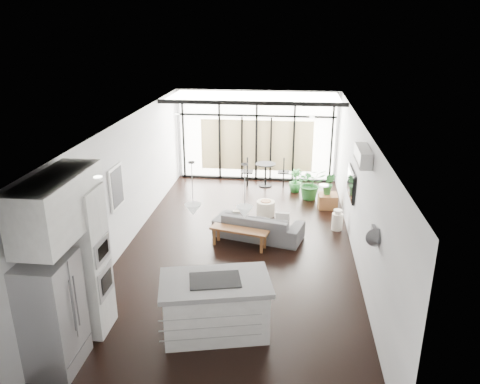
% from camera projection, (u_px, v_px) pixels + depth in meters
% --- Properties ---
extents(floor, '(5.00, 10.00, 0.00)m').
position_uv_depth(floor, '(239.00, 250.00, 10.34)').
color(floor, black).
rests_on(floor, ground).
extents(ceiling, '(5.00, 10.00, 0.00)m').
position_uv_depth(ceiling, '(238.00, 125.00, 9.38)').
color(ceiling, white).
rests_on(ceiling, ground).
extents(wall_left, '(0.02, 10.00, 2.80)m').
position_uv_depth(wall_left, '(124.00, 186.00, 10.12)').
color(wall_left, silver).
rests_on(wall_left, ground).
extents(wall_right, '(0.02, 10.00, 2.80)m').
position_uv_depth(wall_right, '(359.00, 195.00, 9.60)').
color(wall_right, silver).
rests_on(wall_right, ground).
extents(wall_back, '(5.00, 0.02, 2.80)m').
position_uv_depth(wall_back, '(257.00, 136.00, 14.52)').
color(wall_back, silver).
rests_on(wall_back, ground).
extents(wall_front, '(5.00, 0.02, 2.80)m').
position_uv_depth(wall_front, '(187.00, 343.00, 5.20)').
color(wall_front, silver).
rests_on(wall_front, ground).
extents(glazing, '(5.00, 0.20, 2.80)m').
position_uv_depth(glazing, '(256.00, 137.00, 14.41)').
color(glazing, black).
rests_on(glazing, ground).
extents(skylight, '(4.70, 1.90, 0.06)m').
position_uv_depth(skylight, '(255.00, 96.00, 13.12)').
color(skylight, white).
rests_on(skylight, ceiling).
extents(neighbour_building, '(3.50, 0.02, 1.60)m').
position_uv_depth(neighbour_building, '(256.00, 146.00, 14.58)').
color(neighbour_building, beige).
rests_on(neighbour_building, ground).
extents(island, '(1.92, 1.39, 0.95)m').
position_uv_depth(island, '(216.00, 306.00, 7.47)').
color(island, white).
rests_on(island, floor).
extents(cooktop, '(0.89, 0.70, 0.01)m').
position_uv_depth(cooktop, '(215.00, 280.00, 7.30)').
color(cooktop, black).
rests_on(cooktop, island).
extents(fridge, '(0.67, 0.84, 1.74)m').
position_uv_depth(fridge, '(52.00, 315.00, 6.59)').
color(fridge, '#A7A7AC').
rests_on(fridge, floor).
extents(appliance_column, '(0.63, 0.66, 2.45)m').
position_uv_depth(appliance_column, '(84.00, 262.00, 7.29)').
color(appliance_column, white).
rests_on(appliance_column, floor).
extents(upper_cabinets, '(0.62, 1.75, 0.86)m').
position_uv_depth(upper_cabinets, '(58.00, 206.00, 6.49)').
color(upper_cabinets, white).
rests_on(upper_cabinets, wall_left).
extents(pendant_left, '(0.26, 0.26, 0.18)m').
position_uv_depth(pendant_left, '(193.00, 210.00, 7.22)').
color(pendant_left, white).
rests_on(pendant_left, ceiling).
extents(pendant_right, '(0.26, 0.26, 0.18)m').
position_uv_depth(pendant_right, '(245.00, 212.00, 7.13)').
color(pendant_right, white).
rests_on(pendant_right, ceiling).
extents(sofa, '(2.12, 1.10, 0.80)m').
position_uv_depth(sofa, '(259.00, 221.00, 10.82)').
color(sofa, '#47474A').
rests_on(sofa, floor).
extents(console_bench, '(1.35, 0.64, 0.42)m').
position_uv_depth(console_bench, '(239.00, 238.00, 10.42)').
color(console_bench, brown).
rests_on(console_bench, floor).
extents(pouf, '(0.58, 0.58, 0.38)m').
position_uv_depth(pouf, '(266.00, 208.00, 12.12)').
color(pouf, beige).
rests_on(pouf, floor).
extents(crate, '(0.52, 0.52, 0.38)m').
position_uv_depth(crate, '(328.00, 201.00, 12.62)').
color(crate, brown).
rests_on(crate, floor).
extents(plant_tall, '(1.03, 1.09, 0.70)m').
position_uv_depth(plant_tall, '(311.00, 187.00, 13.19)').
color(plant_tall, '#26692B').
rests_on(plant_tall, floor).
extents(plant_med, '(0.66, 0.78, 0.38)m').
position_uv_depth(plant_med, '(295.00, 185.00, 13.79)').
color(plant_med, '#26692B').
rests_on(plant_med, floor).
extents(plant_crate, '(0.50, 0.68, 0.27)m').
position_uv_depth(plant_crate, '(328.00, 190.00, 12.51)').
color(plant_crate, '#26692B').
rests_on(plant_crate, crate).
extents(milk_can, '(0.29, 0.29, 0.52)m').
position_uv_depth(milk_can, '(337.00, 220.00, 11.25)').
color(milk_can, silver).
rests_on(milk_can, floor).
extents(bistro_set, '(1.38, 0.63, 0.65)m').
position_uv_depth(bistro_set, '(265.00, 176.00, 14.21)').
color(bistro_set, black).
rests_on(bistro_set, floor).
extents(tv, '(0.05, 1.10, 0.65)m').
position_uv_depth(tv, '(351.00, 183.00, 10.57)').
color(tv, black).
rests_on(tv, wall_right).
extents(ac_unit, '(0.22, 0.90, 0.30)m').
position_uv_depth(ac_unit, '(363.00, 156.00, 8.50)').
color(ac_unit, silver).
rests_on(ac_unit, wall_right).
extents(framed_art, '(0.04, 0.70, 0.90)m').
position_uv_depth(framed_art, '(116.00, 187.00, 9.60)').
color(framed_art, black).
rests_on(framed_art, wall_left).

